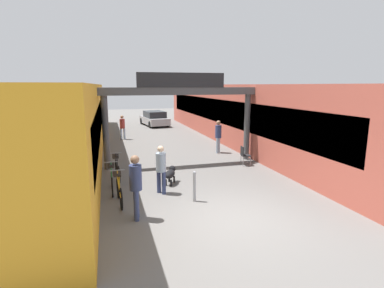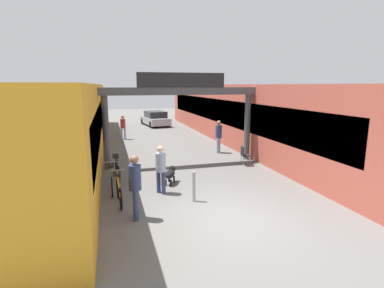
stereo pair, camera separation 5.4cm
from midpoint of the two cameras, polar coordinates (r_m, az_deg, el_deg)
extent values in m
plane|color=#605E5B|center=(8.65, 7.83, -13.86)|extent=(80.00, 80.00, 0.00)
cube|color=gold|center=(18.34, -21.72, 4.72)|extent=(3.00, 26.00, 3.68)
cube|color=black|center=(18.23, -17.12, 5.57)|extent=(0.04, 23.40, 1.47)
cube|color=#B25142|center=(20.05, 8.79, 5.86)|extent=(3.00, 26.00, 3.68)
cube|color=black|center=(19.47, 4.81, 6.34)|extent=(0.04, 23.40, 1.47)
cylinder|color=#4C4C4F|center=(13.48, -16.22, 2.01)|extent=(0.28, 0.28, 3.21)
cylinder|color=#4C4C4F|center=(15.00, 10.32, 3.16)|extent=(0.28, 0.28, 3.21)
cube|color=#4C4C4F|center=(13.71, -2.29, 10.04)|extent=(7.40, 0.44, 0.34)
cube|color=#232326|center=(13.52, -2.10, 12.09)|extent=(3.96, 0.10, 0.64)
cylinder|color=navy|center=(10.42, -6.48, -7.14)|extent=(0.19, 0.19, 0.77)
cylinder|color=navy|center=(10.25, -5.55, -7.42)|extent=(0.19, 0.19, 0.77)
cylinder|color=#8C9EB2|center=(10.13, -6.10, -3.49)|extent=(0.47, 0.47, 0.64)
sphere|color=beige|center=(10.03, -6.15, -0.95)|extent=(0.30, 0.30, 0.22)
cylinder|color=navy|center=(8.64, -10.67, -10.94)|extent=(0.16, 0.16, 0.84)
cylinder|color=navy|center=(8.42, -10.75, -11.55)|extent=(0.16, 0.16, 0.84)
cylinder|color=navy|center=(8.27, -10.90, -6.29)|extent=(0.38, 0.38, 0.70)
sphere|color=#8C664C|center=(8.14, -11.03, -2.94)|extent=(0.27, 0.27, 0.24)
cylinder|color=#8C9EB2|center=(16.30, 4.77, -0.32)|extent=(0.20, 0.20, 0.83)
cylinder|color=#8C9EB2|center=(16.52, 5.01, -0.17)|extent=(0.20, 0.20, 0.83)
cylinder|color=navy|center=(16.28, 4.93, 2.36)|extent=(0.48, 0.48, 0.68)
sphere|color=#8C664C|center=(16.21, 4.96, 4.07)|extent=(0.33, 0.33, 0.23)
cylinder|color=#A5BFE0|center=(21.01, -13.44, 1.91)|extent=(0.18, 0.18, 0.77)
cylinder|color=#A5BFE0|center=(20.93, -12.82, 1.90)|extent=(0.18, 0.18, 0.77)
cylinder|color=#99332D|center=(20.87, -13.22, 3.81)|extent=(0.44, 0.44, 0.63)
sphere|color=#8C664C|center=(20.82, -13.27, 5.05)|extent=(0.28, 0.28, 0.22)
ellipsoid|color=black|center=(11.24, -4.35, -5.72)|extent=(0.63, 0.81, 0.30)
sphere|color=black|center=(11.52, -3.92, -4.75)|extent=(0.34, 0.34, 0.25)
sphere|color=white|center=(11.45, -4.05, -5.47)|extent=(0.24, 0.24, 0.18)
cylinder|color=black|center=(11.55, -4.51, -6.65)|extent=(0.09, 0.09, 0.24)
cylinder|color=black|center=(11.50, -3.56, -6.71)|extent=(0.09, 0.09, 0.24)
cylinder|color=black|center=(11.14, -5.13, -7.33)|extent=(0.09, 0.09, 0.24)
cylinder|color=black|center=(11.09, -4.15, -7.40)|extent=(0.09, 0.09, 0.24)
torus|color=black|center=(10.20, -14.06, -8.13)|extent=(0.08, 0.67, 0.67)
torus|color=black|center=(9.24, -13.51, -10.16)|extent=(0.08, 0.67, 0.67)
cube|color=gold|center=(9.66, -13.85, -8.09)|extent=(0.08, 0.94, 0.34)
cylinder|color=gold|center=(9.47, -13.85, -7.07)|extent=(0.03, 0.03, 0.42)
cube|color=black|center=(9.41, -13.91, -5.79)|extent=(0.11, 0.22, 0.05)
cylinder|color=gold|center=(10.02, -14.14, -6.19)|extent=(0.03, 0.03, 0.46)
cylinder|color=gray|center=(9.95, -14.20, -4.87)|extent=(0.46, 0.05, 0.03)
cube|color=#332D28|center=(10.19, -14.25, -5.44)|extent=(0.25, 0.21, 0.20)
torus|color=black|center=(11.27, -15.18, -6.32)|extent=(0.05, 0.67, 0.67)
torus|color=black|center=(10.30, -15.08, -7.98)|extent=(0.05, 0.67, 0.67)
cube|color=#338C4C|center=(10.73, -15.18, -6.20)|extent=(0.04, 0.94, 0.34)
cylinder|color=#338C4C|center=(10.56, -15.23, -5.25)|extent=(0.03, 0.03, 0.42)
cube|color=black|center=(10.50, -15.29, -4.09)|extent=(0.10, 0.22, 0.05)
cylinder|color=#338C4C|center=(11.11, -15.27, -4.54)|extent=(0.03, 0.03, 0.46)
cylinder|color=gray|center=(11.05, -15.34, -3.34)|extent=(0.46, 0.03, 0.03)
cube|color=#332D28|center=(11.28, -15.31, -3.88)|extent=(0.24, 0.20, 0.20)
torus|color=black|center=(12.64, -14.34, -4.38)|extent=(0.09, 0.67, 0.67)
torus|color=black|center=(11.67, -13.89, -5.66)|extent=(0.09, 0.67, 0.67)
cube|color=black|center=(12.11, -14.17, -4.17)|extent=(0.09, 0.94, 0.34)
cylinder|color=black|center=(11.94, -14.16, -3.30)|extent=(0.03, 0.03, 0.42)
cube|color=black|center=(11.88, -14.21, -2.27)|extent=(0.11, 0.23, 0.05)
cylinder|color=black|center=(12.49, -14.40, -2.77)|extent=(0.03, 0.03, 0.46)
cylinder|color=gray|center=(12.44, -14.45, -1.69)|extent=(0.46, 0.05, 0.03)
cube|color=#332D28|center=(12.67, -14.50, -2.21)|extent=(0.25, 0.21, 0.20)
cylinder|color=gray|center=(9.57, 0.30, -8.28)|extent=(0.10, 0.10, 0.92)
sphere|color=gray|center=(9.42, 0.30, -5.47)|extent=(0.10, 0.10, 0.10)
cylinder|color=gray|center=(14.27, 10.50, -2.91)|extent=(0.03, 0.03, 0.45)
cylinder|color=gray|center=(13.95, 10.93, -3.24)|extent=(0.03, 0.03, 0.45)
cylinder|color=gray|center=(14.17, 9.19, -2.96)|extent=(0.03, 0.03, 0.45)
cylinder|color=gray|center=(13.85, 9.60, -3.30)|extent=(0.03, 0.03, 0.45)
cube|color=black|center=(14.00, 10.09, -2.13)|extent=(0.45, 0.45, 0.04)
cube|color=black|center=(13.90, 9.41, -1.27)|extent=(0.10, 0.40, 0.40)
cube|color=#99999E|center=(27.66, -7.25, 4.49)|extent=(2.30, 4.21, 0.60)
cube|color=#1E2328|center=(27.46, -7.19, 5.65)|extent=(1.87, 2.40, 0.55)
cylinder|color=black|center=(28.86, -9.59, 4.34)|extent=(0.28, 0.62, 0.60)
cylinder|color=black|center=(29.29, -6.57, 4.52)|extent=(0.28, 0.62, 0.60)
cylinder|color=black|center=(26.08, -7.98, 3.67)|extent=(0.28, 0.62, 0.60)
cylinder|color=black|center=(26.56, -4.68, 3.88)|extent=(0.28, 0.62, 0.60)
camera|label=1|loc=(0.03, -90.13, -0.03)|focal=28.00mm
camera|label=2|loc=(0.03, 89.87, 0.03)|focal=28.00mm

